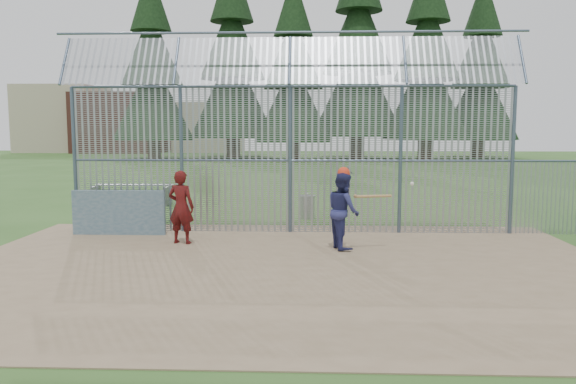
{
  "coord_description": "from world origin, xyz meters",
  "views": [
    {
      "loc": [
        0.55,
        -11.83,
        2.87
      ],
      "look_at": [
        0.0,
        2.0,
        1.3
      ],
      "focal_mm": 35.0,
      "sensor_mm": 36.0,
      "label": 1
    }
  ],
  "objects_px": {
    "dugout_wall": "(119,213)",
    "trash_can": "(307,207)",
    "onlooker": "(181,207)",
    "batter": "(343,211)",
    "bleacher": "(132,194)"
  },
  "relations": [
    {
      "from": "trash_can",
      "to": "bleacher",
      "type": "distance_m",
      "value": 7.34
    },
    {
      "from": "dugout_wall",
      "to": "onlooker",
      "type": "distance_m",
      "value": 2.26
    },
    {
      "from": "dugout_wall",
      "to": "trash_can",
      "type": "xyz_separation_m",
      "value": [
        5.05,
        3.08,
        -0.24
      ]
    },
    {
      "from": "bleacher",
      "to": "batter",
      "type": "bearing_deg",
      "value": -45.5
    },
    {
      "from": "trash_can",
      "to": "bleacher",
      "type": "bearing_deg",
      "value": 155.12
    },
    {
      "from": "onlooker",
      "to": "bleacher",
      "type": "xyz_separation_m",
      "value": [
        -3.57,
        7.25,
        -0.52
      ]
    },
    {
      "from": "dugout_wall",
      "to": "onlooker",
      "type": "height_order",
      "value": "onlooker"
    },
    {
      "from": "onlooker",
      "to": "batter",
      "type": "bearing_deg",
      "value": -173.5
    },
    {
      "from": "dugout_wall",
      "to": "trash_can",
      "type": "bearing_deg",
      "value": 31.42
    },
    {
      "from": "trash_can",
      "to": "batter",
      "type": "bearing_deg",
      "value": -79.0
    },
    {
      "from": "batter",
      "to": "bleacher",
      "type": "relative_size",
      "value": 0.61
    },
    {
      "from": "batter",
      "to": "dugout_wall",
      "type": "bearing_deg",
      "value": 59.39
    },
    {
      "from": "onlooker",
      "to": "dugout_wall",
      "type": "bearing_deg",
      "value": -16.34
    },
    {
      "from": "batter",
      "to": "trash_can",
      "type": "relative_size",
      "value": 2.23
    },
    {
      "from": "onlooker",
      "to": "bleacher",
      "type": "bearing_deg",
      "value": -51.16
    }
  ]
}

